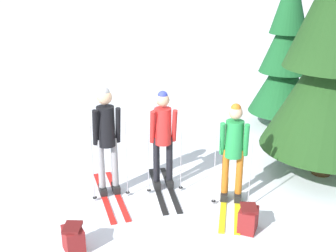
{
  "coord_description": "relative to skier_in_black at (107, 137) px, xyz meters",
  "views": [
    {
      "loc": [
        0.26,
        -6.15,
        3.51
      ],
      "look_at": [
        0.01,
        0.52,
        1.05
      ],
      "focal_mm": 45.48,
      "sensor_mm": 36.0,
      "label": 1
    }
  ],
  "objects": [
    {
      "name": "ground_plane",
      "position": [
        0.95,
        -0.08,
        -1.02
      ],
      "size": [
        400.0,
        400.0,
        0.0
      ],
      "primitive_type": "plane",
      "color": "white"
    },
    {
      "name": "skier_in_black",
      "position": [
        0.0,
        0.0,
        0.0
      ],
      "size": [
        0.87,
        1.71,
        1.83
      ],
      "color": "red",
      "rests_on": "ground"
    },
    {
      "name": "skier_in_red",
      "position": [
        0.88,
        0.27,
        -0.05
      ],
      "size": [
        0.65,
        1.63,
        1.71
      ],
      "color": "black",
      "rests_on": "ground"
    },
    {
      "name": "skier_in_green",
      "position": [
        2.0,
        -0.13,
        -0.11
      ],
      "size": [
        0.61,
        1.77,
        1.64
      ],
      "color": "yellow",
      "rests_on": "ground"
    },
    {
      "name": "pine_tree_near",
      "position": [
        3.51,
        3.45,
        0.67
      ],
      "size": [
        1.52,
        1.52,
        3.68
      ],
      "color": "#51381E",
      "rests_on": "ground"
    },
    {
      "name": "backpack_on_snow_front",
      "position": [
        2.15,
        -0.98,
        -0.83
      ],
      "size": [
        0.34,
        0.38,
        0.38
      ],
      "color": "maroon",
      "rests_on": "ground"
    },
    {
      "name": "backpack_on_snow_beside",
      "position": [
        -0.21,
        -1.54,
        -0.83
      ],
      "size": [
        0.37,
        0.4,
        0.38
      ],
      "color": "maroon",
      "rests_on": "ground"
    }
  ]
}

